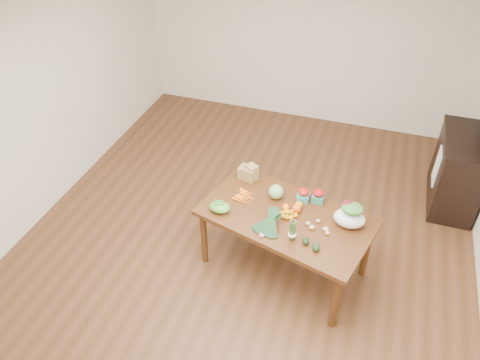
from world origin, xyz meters
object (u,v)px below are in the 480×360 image
(cabinet, at_px, (457,171))
(cabbage, at_px, (276,192))
(kale_bunch, at_px, (267,224))
(paper_bag, at_px, (248,172))
(mandarin_cluster, at_px, (288,213))
(salad_bag, at_px, (350,216))
(asparagus_bundle, at_px, (293,230))
(dining_table, at_px, (284,242))

(cabinet, distance_m, cabbage, 2.45)
(cabbage, bearing_deg, kale_bunch, -84.73)
(paper_bag, xyz_separation_m, mandarin_cluster, (0.56, -0.46, -0.05))
(cabbage, bearing_deg, salad_bag, -12.57)
(cabbage, distance_m, mandarin_cluster, 0.30)
(mandarin_cluster, bearing_deg, asparagus_bundle, -68.89)
(dining_table, distance_m, salad_bag, 0.78)
(asparagus_bundle, xyz_separation_m, salad_bag, (0.47, 0.37, -0.01))
(kale_bunch, xyz_separation_m, asparagus_bundle, (0.25, -0.05, 0.05))
(mandarin_cluster, bearing_deg, dining_table, 156.30)
(cabinet, height_order, cabbage, cabinet)
(dining_table, bearing_deg, kale_bunch, -101.34)
(cabinet, bearing_deg, asparagus_bundle, -128.11)
(cabbage, height_order, salad_bag, salad_bag)
(cabinet, distance_m, salad_bag, 2.05)
(paper_bag, height_order, cabbage, paper_bag)
(mandarin_cluster, relative_size, salad_bag, 0.59)
(mandarin_cluster, height_order, asparagus_bundle, asparagus_bundle)
(kale_bunch, xyz_separation_m, salad_bag, (0.73, 0.32, 0.04))
(asparagus_bundle, relative_size, salad_bag, 0.82)
(asparagus_bundle, bearing_deg, salad_bag, 52.67)
(mandarin_cluster, bearing_deg, salad_bag, 6.44)
(paper_bag, relative_size, salad_bag, 0.80)
(cabinet, relative_size, kale_bunch, 2.55)
(cabbage, xyz_separation_m, mandarin_cluster, (0.18, -0.24, -0.04))
(kale_bunch, relative_size, salad_bag, 1.31)
(paper_bag, distance_m, mandarin_cluster, 0.73)
(dining_table, height_order, cabinet, cabinet)
(cabbage, distance_m, salad_bag, 0.79)
(dining_table, relative_size, asparagus_bundle, 6.70)
(asparagus_bundle, bearing_deg, paper_bag, 146.59)
(cabinet, relative_size, mandarin_cluster, 5.67)
(cabbage, xyz_separation_m, kale_bunch, (0.05, -0.49, 0.00))
(salad_bag, bearing_deg, mandarin_cluster, -173.56)
(mandarin_cluster, bearing_deg, cabinet, 45.38)
(mandarin_cluster, distance_m, salad_bag, 0.60)
(kale_bunch, relative_size, asparagus_bundle, 1.60)
(cabinet, relative_size, paper_bag, 4.17)
(paper_bag, relative_size, kale_bunch, 0.61)
(cabinet, bearing_deg, dining_table, -134.88)
(cabinet, xyz_separation_m, salad_bag, (-1.12, -1.67, 0.40))
(dining_table, relative_size, mandarin_cluster, 9.31)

